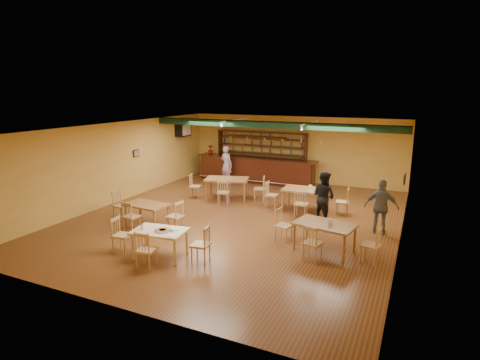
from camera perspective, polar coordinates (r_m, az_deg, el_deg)
The scene contains 23 objects.
floor at distance 13.15m, azimuth -0.23°, elevation -5.51°, with size 12.00×12.00×0.00m, color brown.
ceiling_beam at distance 15.11m, azimuth 4.31°, elevation 8.00°, with size 10.00×0.30×0.25m, color black.
track_rail_left at distance 16.37m, azimuth -0.91°, elevation 8.65°, with size 0.05×2.50×0.05m, color white.
track_rail_right at distance 15.25m, azimuth 10.10°, elevation 8.14°, with size 0.05×2.50×0.05m, color white.
ac_unit at distance 18.58m, azimuth -8.23°, elevation 7.21°, with size 0.34×0.70×0.48m, color white.
picture_left at distance 16.21m, azimuth -14.84°, elevation 3.77°, with size 0.04×0.34×0.28m, color black.
picture_right at distance 12.06m, azimuth 22.77°, elevation 0.13°, with size 0.04×0.34×0.28m, color black.
bar_counter at distance 18.16m, azimuth 2.31°, elevation 1.50°, with size 5.66×0.85×1.13m, color #36180A.
back_bar_hutch at distance 18.64m, azimuth 3.07°, elevation 3.58°, with size 4.38×0.40×2.28m, color #36180A.
poinsettia at distance 19.06m, azimuth -4.32°, elevation 4.40°, with size 0.24×0.24×0.44m, color maroon.
dining_table_a at distance 15.31m, azimuth -1.91°, elevation -1.26°, with size 1.63×0.98×0.82m, color #965E35.
dining_table_b at distance 13.97m, azimuth 9.50°, elevation -2.87°, with size 1.59×0.96×0.80m, color #965E35.
dining_table_c at distance 12.77m, azimuth -13.33°, elevation -4.84°, with size 1.36×0.82×0.68m, color #965E35.
dining_table_d at distance 10.67m, azimuth 12.10°, elevation -8.11°, with size 1.53×0.92×0.77m, color #965E35.
near_table at distance 10.32m, azimuth -11.50°, elevation -8.98°, with size 1.33×0.85×0.71m, color beige.
pizza_tray at distance 10.14m, azimuth -11.16°, elevation -7.18°, with size 0.40×0.40×0.01m, color silver.
parmesan_shaker at distance 10.32m, azimuth -14.00°, elevation -6.68°, with size 0.07×0.07×0.11m, color #EAE5C6.
napkin_stack at distance 10.15m, azimuth -9.44°, elevation -7.04°, with size 0.20×0.15×0.03m, color white.
pizza_server at distance 10.09m, azimuth -10.35°, elevation -7.18°, with size 0.32×0.09×0.00m, color silver.
side_plate at distance 9.76m, azimuth -9.77°, elevation -7.93°, with size 0.22×0.22×0.01m, color white.
patron_bar at distance 17.83m, azimuth -1.98°, elevation 2.24°, with size 0.62×0.41×1.71m, color #9149A0.
patron_right_a at distance 12.93m, azimuth 12.03°, elevation -2.33°, with size 0.80×0.62×1.64m, color black.
patron_right_b at distance 12.26m, azimuth 19.81°, elevation -3.68°, with size 0.96×0.40×1.64m, color slate.
Camera 1 is at (5.30, -11.30, 4.16)m, focal length 29.45 mm.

